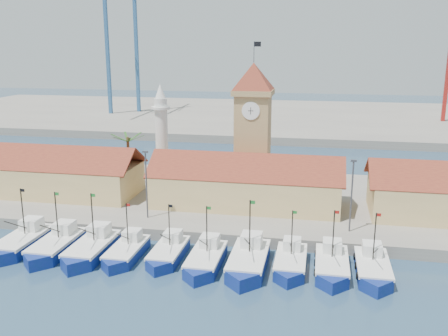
% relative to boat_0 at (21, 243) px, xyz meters
% --- Properties ---
extents(ground, '(400.00, 400.00, 0.00)m').
position_rel_boat_0_xyz_m(ground, '(24.48, -2.39, -0.80)').
color(ground, navy).
rests_on(ground, ground).
extents(quay, '(140.00, 32.00, 1.50)m').
position_rel_boat_0_xyz_m(quay, '(24.48, 21.61, -0.05)').
color(quay, gray).
rests_on(quay, ground).
extents(terminal, '(240.00, 80.00, 2.00)m').
position_rel_boat_0_xyz_m(terminal, '(24.48, 107.61, 0.20)').
color(terminal, gray).
rests_on(terminal, ground).
extents(boat_0, '(3.73, 10.22, 7.73)m').
position_rel_boat_0_xyz_m(boat_0, '(0.00, 0.00, 0.00)').
color(boat_0, navy).
rests_on(boat_0, ground).
extents(boat_1, '(3.69, 10.10, 7.64)m').
position_rel_boat_0_xyz_m(boat_1, '(4.53, -0.24, -0.01)').
color(boat_1, navy).
rests_on(boat_1, ground).
extents(boat_2, '(3.74, 10.25, 7.76)m').
position_rel_boat_0_xyz_m(boat_2, '(9.07, -0.31, 0.00)').
color(boat_2, navy).
rests_on(boat_2, ground).
extents(boat_3, '(3.24, 8.88, 6.72)m').
position_rel_boat_0_xyz_m(boat_3, '(13.23, -0.04, -0.10)').
color(boat_3, navy).
rests_on(boat_3, ground).
extents(boat_4, '(3.23, 8.86, 6.70)m').
position_rel_boat_0_xyz_m(boat_4, '(18.03, 0.60, -0.11)').
color(boat_4, navy).
rests_on(boat_4, ground).
extents(boat_5, '(3.45, 9.45, 7.15)m').
position_rel_boat_0_xyz_m(boat_5, '(22.67, -0.53, -0.06)').
color(boat_5, navy).
rests_on(boat_5, ground).
extents(boat_6, '(3.88, 10.64, 8.05)m').
position_rel_boat_0_xyz_m(boat_6, '(27.38, -0.24, 0.03)').
color(boat_6, navy).
rests_on(boat_6, ground).
extents(boat_7, '(3.30, 9.05, 6.85)m').
position_rel_boat_0_xyz_m(boat_7, '(31.90, 0.69, -0.09)').
color(boat_7, navy).
rests_on(boat_7, ground).
extents(boat_8, '(3.47, 9.51, 7.20)m').
position_rel_boat_0_xyz_m(boat_8, '(36.30, 0.61, -0.06)').
color(boat_8, navy).
rests_on(boat_8, ground).
extents(boat_9, '(3.46, 9.47, 7.16)m').
position_rel_boat_0_xyz_m(boat_9, '(40.56, 0.68, -0.06)').
color(boat_9, navy).
rests_on(boat_9, ground).
extents(hall_left, '(31.20, 10.13, 7.61)m').
position_rel_boat_0_xyz_m(hall_left, '(-7.52, 17.61, 3.19)').
color(hall_left, '#DBB978').
rests_on(hall_left, quay).
extents(hall_center, '(27.04, 10.13, 7.61)m').
position_rel_boat_0_xyz_m(hall_center, '(24.48, 17.61, 3.19)').
color(hall_center, '#DBB978').
rests_on(hall_center, quay).
extents(clock_tower, '(5.80, 5.80, 22.70)m').
position_rel_boat_0_xyz_m(clock_tower, '(24.48, 23.61, 11.16)').
color(clock_tower, tan).
rests_on(clock_tower, quay).
extents(minaret, '(3.00, 3.00, 16.30)m').
position_rel_boat_0_xyz_m(minaret, '(9.48, 25.61, 8.93)').
color(minaret, silver).
rests_on(minaret, quay).
extents(palm_tree, '(5.60, 5.03, 8.39)m').
position_rel_boat_0_xyz_m(palm_tree, '(4.48, 23.61, 5.45)').
color(palm_tree, brown).
rests_on(palm_tree, quay).
extents(lamp_posts, '(80.70, 0.25, 9.03)m').
position_rel_boat_0_xyz_m(lamp_posts, '(24.98, 9.61, 5.68)').
color(lamp_posts, '#3F3F44').
rests_on(lamp_posts, quay).
extents(crane_blue_far, '(1.00, 34.58, 45.80)m').
position_rel_boat_0_xyz_m(crane_blue_far, '(-31.71, 98.04, 26.77)').
color(crane_blue_far, '#2D5B8A').
rests_on(crane_blue_far, terminal).
extents(crane_blue_near, '(1.00, 32.04, 44.71)m').
position_rel_boat_0_xyz_m(crane_blue_near, '(-24.44, 104.36, 25.95)').
color(crane_blue_near, '#2D5B8A').
rests_on(crane_blue_near, terminal).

